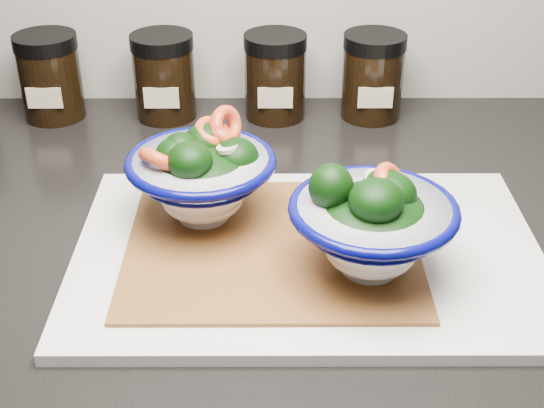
{
  "coord_description": "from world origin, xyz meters",
  "views": [
    {
      "loc": [
        0.14,
        0.75,
        1.33
      ],
      "look_at": [
        0.14,
        1.36,
        0.96
      ],
      "focal_mm": 50.0,
      "sensor_mm": 36.0,
      "label": 1
    }
  ],
  "objects_px": {
    "cutting_board": "(308,254)",
    "bowl_left": "(202,174)",
    "bowl_right": "(372,223)",
    "spice_jar_c": "(164,76)",
    "spice_jar_b": "(50,76)",
    "spice_jar_d": "(275,76)",
    "spice_jar_e": "(373,76)"
  },
  "relations": [
    {
      "from": "cutting_board",
      "to": "bowl_left",
      "type": "relative_size",
      "value": 3.01
    },
    {
      "from": "bowl_right",
      "to": "spice_jar_c",
      "type": "bearing_deg",
      "value": 121.82
    },
    {
      "from": "bowl_left",
      "to": "spice_jar_c",
      "type": "bearing_deg",
      "value": 104.32
    },
    {
      "from": "bowl_left",
      "to": "spice_jar_b",
      "type": "height_order",
      "value": "bowl_left"
    },
    {
      "from": "bowl_left",
      "to": "spice_jar_b",
      "type": "xyz_separation_m",
      "value": [
        -0.22,
        0.28,
        -0.01
      ]
    },
    {
      "from": "bowl_left",
      "to": "bowl_right",
      "type": "xyz_separation_m",
      "value": [
        0.16,
        -0.09,
        0.0
      ]
    },
    {
      "from": "spice_jar_c",
      "to": "spice_jar_d",
      "type": "distance_m",
      "value": 0.15
    },
    {
      "from": "spice_jar_d",
      "to": "spice_jar_e",
      "type": "bearing_deg",
      "value": 0.0
    },
    {
      "from": "bowl_left",
      "to": "spice_jar_c",
      "type": "distance_m",
      "value": 0.29
    },
    {
      "from": "spice_jar_e",
      "to": "cutting_board",
      "type": "bearing_deg",
      "value": -106.44
    },
    {
      "from": "spice_jar_b",
      "to": "bowl_right",
      "type": "bearing_deg",
      "value": -44.32
    },
    {
      "from": "bowl_left",
      "to": "spice_jar_e",
      "type": "relative_size",
      "value": 1.32
    },
    {
      "from": "spice_jar_c",
      "to": "spice_jar_d",
      "type": "bearing_deg",
      "value": 0.0
    },
    {
      "from": "bowl_left",
      "to": "spice_jar_b",
      "type": "bearing_deg",
      "value": 128.33
    },
    {
      "from": "spice_jar_d",
      "to": "bowl_right",
      "type": "bearing_deg",
      "value": -77.21
    },
    {
      "from": "spice_jar_b",
      "to": "spice_jar_e",
      "type": "xyz_separation_m",
      "value": [
        0.42,
        0.0,
        0.0
      ]
    },
    {
      "from": "bowl_left",
      "to": "spice_jar_c",
      "type": "relative_size",
      "value": 1.32
    },
    {
      "from": "spice_jar_b",
      "to": "spice_jar_c",
      "type": "relative_size",
      "value": 1.0
    },
    {
      "from": "bowl_right",
      "to": "spice_jar_e",
      "type": "xyz_separation_m",
      "value": [
        0.04,
        0.37,
        -0.01
      ]
    },
    {
      "from": "spice_jar_e",
      "to": "spice_jar_c",
      "type": "bearing_deg",
      "value": 180.0
    },
    {
      "from": "bowl_right",
      "to": "spice_jar_d",
      "type": "height_order",
      "value": "bowl_right"
    },
    {
      "from": "spice_jar_c",
      "to": "spice_jar_d",
      "type": "relative_size",
      "value": 1.0
    },
    {
      "from": "bowl_left",
      "to": "spice_jar_c",
      "type": "height_order",
      "value": "bowl_left"
    },
    {
      "from": "spice_jar_b",
      "to": "spice_jar_d",
      "type": "height_order",
      "value": "same"
    },
    {
      "from": "cutting_board",
      "to": "spice_jar_d",
      "type": "distance_m",
      "value": 0.34
    },
    {
      "from": "spice_jar_b",
      "to": "spice_jar_c",
      "type": "height_order",
      "value": "same"
    },
    {
      "from": "cutting_board",
      "to": "spice_jar_d",
      "type": "height_order",
      "value": "spice_jar_d"
    },
    {
      "from": "cutting_board",
      "to": "bowl_left",
      "type": "xyz_separation_m",
      "value": [
        -0.1,
        0.05,
        0.06
      ]
    },
    {
      "from": "bowl_left",
      "to": "spice_jar_e",
      "type": "xyz_separation_m",
      "value": [
        0.2,
        0.28,
        -0.01
      ]
    },
    {
      "from": "spice_jar_d",
      "to": "spice_jar_e",
      "type": "distance_m",
      "value": 0.13
    },
    {
      "from": "bowl_left",
      "to": "bowl_right",
      "type": "relative_size",
      "value": 0.99
    },
    {
      "from": "spice_jar_e",
      "to": "spice_jar_d",
      "type": "bearing_deg",
      "value": 180.0
    }
  ]
}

